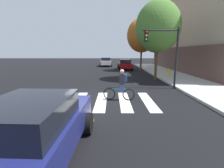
% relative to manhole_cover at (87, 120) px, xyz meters
% --- Properties ---
extents(ground_plane, '(120.00, 120.00, 0.00)m').
position_rel_manhole_cover_xyz_m(ground_plane, '(0.08, 2.49, -0.00)').
color(ground_plane, black).
extents(crosswalk_stripes, '(6.79, 3.50, 0.01)m').
position_rel_manhole_cover_xyz_m(crosswalk_stripes, '(-0.20, 2.49, 0.00)').
color(crosswalk_stripes, silver).
rests_on(crosswalk_stripes, ground).
extents(manhole_cover, '(0.64, 0.64, 0.01)m').
position_rel_manhole_cover_xyz_m(manhole_cover, '(0.00, 0.00, 0.00)').
color(manhole_cover, '#473D1E').
rests_on(manhole_cover, ground).
extents(sedan_near, '(2.30, 4.67, 1.59)m').
position_rel_manhole_cover_xyz_m(sedan_near, '(-0.79, -2.45, 0.82)').
color(sedan_near, navy).
rests_on(sedan_near, ground).
extents(sedan_mid, '(2.13, 4.43, 1.52)m').
position_rel_manhole_cover_xyz_m(sedan_mid, '(2.94, 18.46, 0.78)').
color(sedan_mid, maroon).
rests_on(sedan_mid, ground).
extents(sedan_far, '(2.31, 4.62, 1.57)m').
position_rel_manhole_cover_xyz_m(sedan_far, '(-0.16, 24.26, 0.81)').
color(sedan_far, silver).
rests_on(sedan_far, ground).
extents(cyclist, '(1.70, 0.39, 1.69)m').
position_rel_manhole_cover_xyz_m(cyclist, '(1.49, 2.67, 0.84)').
color(cyclist, black).
rests_on(cyclist, ground).
extents(traffic_light_near, '(2.47, 0.28, 4.20)m').
position_rel_manhole_cover_xyz_m(traffic_light_near, '(4.62, 5.48, 2.86)').
color(traffic_light_near, black).
rests_on(traffic_light_near, ground).
extents(fire_hydrant, '(0.33, 0.22, 0.78)m').
position_rel_manhole_cover_xyz_m(fire_hydrant, '(6.82, 10.63, 0.53)').
color(fire_hydrant, gold).
rests_on(fire_hydrant, sidewalk).
extents(street_tree_near, '(3.98, 3.98, 7.08)m').
position_rel_manhole_cover_xyz_m(street_tree_near, '(5.10, 9.32, 4.78)').
color(street_tree_near, '#4C3823').
rests_on(street_tree_near, ground).
extents(street_tree_mid, '(3.98, 3.98, 7.09)m').
position_rel_manhole_cover_xyz_m(street_tree_mid, '(5.02, 16.74, 4.78)').
color(street_tree_mid, '#4C3823').
rests_on(street_tree_mid, ground).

